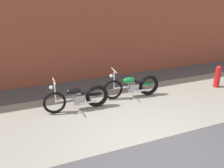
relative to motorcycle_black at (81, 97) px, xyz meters
name	(u,v)px	position (x,y,z in m)	size (l,w,h in m)	color
ground_plane	(146,143)	(0.91, -2.33, -0.40)	(80.00, 80.00, 0.00)	#47474C
sidewalk_slab	(116,111)	(0.91, -0.58, -0.40)	(36.00, 3.50, 0.01)	gray
brick_building_wall	(81,1)	(0.91, 2.87, 2.69)	(36.00, 0.50, 6.17)	brown
motorcycle_black	(81,97)	(0.00, 0.00, 0.00)	(2.01, 0.58, 1.03)	black
motorcycle_green	(136,86)	(1.98, 0.22, 0.00)	(2.00, 0.61, 1.03)	black
fire_hydrant	(218,76)	(5.29, -0.17, 0.03)	(0.22, 0.22, 0.84)	red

